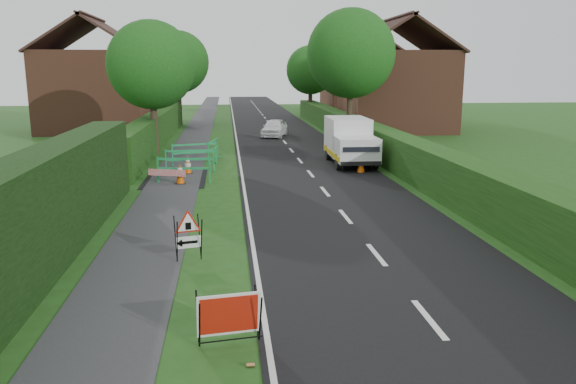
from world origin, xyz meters
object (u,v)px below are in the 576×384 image
triangle_sign (187,232)px  works_van (350,140)px  red_rect_sign (229,315)px  hatchback_car (274,128)px

triangle_sign → works_van: bearing=50.1°
red_rect_sign → hatchback_car: (3.10, 28.04, 0.09)m
red_rect_sign → hatchback_car: size_ratio=0.31×
triangle_sign → hatchback_car: 24.33m
red_rect_sign → triangle_sign: (-0.92, 4.04, 0.22)m
works_van → hatchback_car: works_van is taller
triangle_sign → red_rect_sign: bearing=-90.1°
red_rect_sign → works_van: (5.62, 16.87, 0.62)m
works_van → red_rect_sign: bearing=-107.2°
red_rect_sign → hatchback_car: bearing=75.5°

